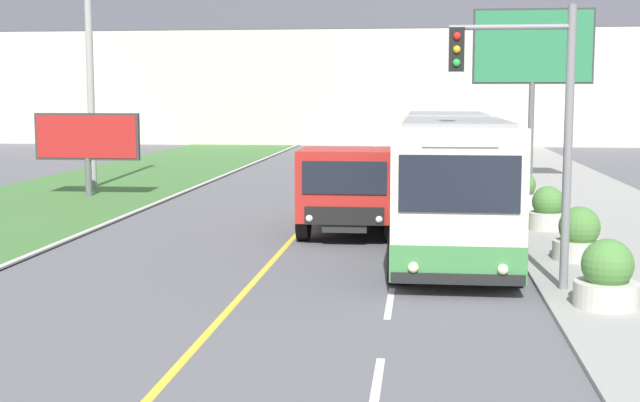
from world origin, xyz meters
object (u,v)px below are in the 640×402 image
at_px(utility_pole_far, 89,52).
at_px(planter_round_near, 607,277).
at_px(billboard_small, 87,139).
at_px(city_bus, 449,179).
at_px(dump_truck, 351,190).
at_px(planter_round_second, 579,237).
at_px(planter_round_third, 548,210).
at_px(car_distant, 429,161).
at_px(billboard_large, 533,52).
at_px(traffic_light_mast, 531,110).
at_px(planter_round_far, 522,192).

relative_size(utility_pole_far, planter_round_near, 8.91).
bearing_deg(billboard_small, utility_pole_far, 107.77).
relative_size(city_bus, dump_truck, 1.97).
bearing_deg(city_bus, planter_round_near, -69.68).
distance_m(planter_round_second, planter_round_third, 4.44).
bearing_deg(billboard_small, car_distant, 37.98).
relative_size(dump_truck, car_distant, 1.47).
relative_size(city_bus, car_distant, 2.89).
bearing_deg(billboard_small, billboard_large, 21.78).
height_order(utility_pole_far, traffic_light_mast, utility_pole_far).
bearing_deg(traffic_light_mast, dump_truck, 120.16).
bearing_deg(dump_truck, utility_pole_far, 136.27).
distance_m(traffic_light_mast, billboard_large, 21.09).
bearing_deg(planter_round_far, billboard_small, 171.48).
bearing_deg(car_distant, billboard_large, -36.50).
bearing_deg(planter_round_second, dump_truck, 146.64).
bearing_deg(planter_round_near, utility_pole_far, 131.01).
height_order(dump_truck, planter_round_third, dump_truck).
bearing_deg(car_distant, traffic_light_mast, -86.05).
xyz_separation_m(traffic_light_mast, planter_round_near, (1.20, -1.34, -2.82)).
distance_m(dump_truck, car_distant, 17.45).
xyz_separation_m(billboard_large, planter_round_third, (-1.07, -13.31, -4.80)).
bearing_deg(planter_round_second, planter_round_third, 90.96).
distance_m(billboard_small, planter_round_second, 19.15).
distance_m(city_bus, planter_round_near, 7.28).
relative_size(billboard_large, planter_round_second, 6.07).
xyz_separation_m(dump_truck, planter_round_far, (5.05, 5.38, -0.59)).
distance_m(traffic_light_mast, planter_round_third, 8.17).
xyz_separation_m(car_distant, traffic_light_mast, (1.65, -23.90, 2.72)).
relative_size(planter_round_near, planter_round_far, 1.00).
bearing_deg(dump_truck, car_distant, 82.82).
xyz_separation_m(traffic_light_mast, planter_round_third, (1.41, 7.53, -2.82)).
bearing_deg(planter_round_third, car_distant, 100.59).
relative_size(traffic_light_mast, billboard_small, 1.38).
relative_size(city_bus, traffic_light_mast, 2.34).
relative_size(planter_round_near, planter_round_third, 1.01).
relative_size(car_distant, planter_round_far, 3.64).
distance_m(dump_truck, planter_round_near, 9.42).
xyz_separation_m(dump_truck, traffic_light_mast, (3.83, -6.60, 2.23)).
bearing_deg(city_bus, car_distant, 91.08).
distance_m(utility_pole_far, planter_round_near, 25.09).
bearing_deg(billboard_small, planter_round_far, -8.52).
bearing_deg(billboard_small, dump_truck, -36.96).
height_order(dump_truck, billboard_small, billboard_small).
xyz_separation_m(utility_pole_far, planter_round_third, (16.38, -9.72, -4.73)).
xyz_separation_m(traffic_light_mast, planter_round_far, (1.21, 11.97, -2.81)).
height_order(planter_round_near, planter_round_second, same).
height_order(dump_truck, planter_round_second, dump_truck).
xyz_separation_m(city_bus, traffic_light_mast, (1.30, -5.41, 1.80)).
distance_m(car_distant, utility_pole_far, 15.59).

